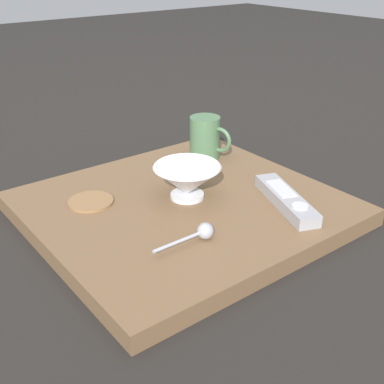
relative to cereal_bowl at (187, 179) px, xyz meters
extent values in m
plane|color=black|center=(-0.01, 0.01, -0.07)|extent=(6.00, 6.00, 0.00)
cube|color=brown|center=(-0.01, 0.01, -0.06)|extent=(0.52, 0.56, 0.03)
cylinder|color=silver|center=(0.00, 0.00, -0.04)|extent=(0.07, 0.07, 0.01)
cone|color=silver|center=(0.00, 0.00, 0.00)|extent=(0.13, 0.13, 0.06)
torus|color=silver|center=(0.00, 0.00, 0.03)|extent=(0.13, 0.13, 0.01)
cylinder|color=#4C724C|center=(0.14, -0.16, 0.01)|extent=(0.07, 0.07, 0.10)
torus|color=#4C724C|center=(0.11, -0.17, 0.01)|extent=(0.06, 0.03, 0.06)
cylinder|color=#A3A5B2|center=(-0.14, 0.13, -0.02)|extent=(0.01, 0.10, 0.01)
sphere|color=#A3A5B2|center=(-0.14, 0.07, -0.02)|extent=(0.03, 0.03, 0.03)
cube|color=#9E9EA3|center=(-0.14, -0.13, -0.03)|extent=(0.20, 0.11, 0.02)
cylinder|color=silver|center=(-0.19, -0.11, -0.01)|extent=(0.03, 0.03, 0.00)
cube|color=silver|center=(-0.12, -0.14, -0.01)|extent=(0.08, 0.06, 0.00)
cylinder|color=olive|center=(0.10, 0.16, -0.04)|extent=(0.09, 0.09, 0.01)
camera|label=1|loc=(-0.70, 0.53, 0.41)|focal=46.55mm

